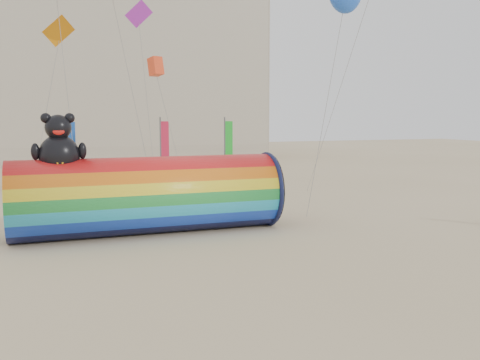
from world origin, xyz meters
name	(u,v)px	position (x,y,z in m)	size (l,w,h in m)	color
ground	(241,240)	(0.00, 0.00, 0.00)	(160.00, 160.00, 0.00)	#CCB58C
windsock_assembly	(148,193)	(-3.40, 2.85, 1.82)	(11.89, 3.62, 5.48)	red
festival_banners	(158,155)	(-0.42, 15.21, 2.64)	(11.52, 1.68, 5.20)	#59595E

